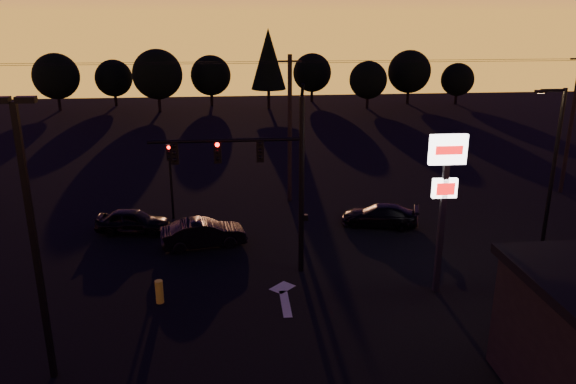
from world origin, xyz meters
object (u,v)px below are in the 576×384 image
object	(u,v)px
streetlight	(553,163)
car_left	(133,221)
traffic_signal_mast	(265,168)
car_right	(380,215)
parking_lot_light	(32,226)
pylon_sign	(445,181)
secondary_signal	(170,171)
car_mid	(203,233)
bollard	(159,292)

from	to	relation	value
streetlight	car_left	xyz separation A→B (m)	(-20.84, 3.99, -3.76)
streetlight	car_left	world-z (taller)	streetlight
traffic_signal_mast	car_right	bearing A→B (deg)	38.14
parking_lot_light	pylon_sign	size ratio (longest dim) A/B	1.34
secondary_signal	streetlight	distance (m)	19.89
car_mid	secondary_signal	bearing A→B (deg)	13.60
car_right	secondary_signal	bearing A→B (deg)	-84.46
pylon_sign	car_left	size ratio (longest dim) A/B	1.75
bollard	car_mid	xyz separation A→B (m)	(1.54, 5.67, 0.21)
pylon_sign	car_right	size ratio (longest dim) A/B	1.62
secondary_signal	car_right	world-z (taller)	secondary_signal
car_right	car_left	bearing A→B (deg)	-74.47
car_right	parking_lot_light	bearing A→B (deg)	-32.25
streetlight	bollard	distance (m)	19.33
traffic_signal_mast	car_mid	distance (m)	6.14
car_right	streetlight	bearing A→B (deg)	80.11
streetlight	parking_lot_light	bearing A→B (deg)	-158.35
secondary_signal	car_right	bearing A→B (deg)	-11.21
pylon_sign	car_right	distance (m)	8.83
bollard	car_mid	bearing A→B (deg)	74.80
streetlight	car_left	bearing A→B (deg)	169.17
parking_lot_light	secondary_signal	bearing A→B (deg)	80.21
car_left	pylon_sign	bearing A→B (deg)	-110.65
secondary_signal	car_right	distance (m)	11.97
secondary_signal	car_right	xyz separation A→B (m)	(11.53, -2.29, -2.25)
secondary_signal	streetlight	size ratio (longest dim) A/B	0.54
traffic_signal_mast	parking_lot_light	world-z (taller)	parking_lot_light
pylon_sign	streetlight	xyz separation A→B (m)	(6.91, 4.00, -0.49)
pylon_sign	car_mid	distance (m)	12.36
pylon_sign	car_left	world-z (taller)	pylon_sign
parking_lot_light	car_mid	size ratio (longest dim) A/B	2.15
bollard	car_left	xyz separation A→B (m)	(-2.31, 7.88, 0.17)
traffic_signal_mast	car_left	xyz separation A→B (m)	(-6.83, 5.49, -4.28)
secondary_signal	streetlight	xyz separation A→B (m)	(18.91, -5.99, 1.56)
secondary_signal	parking_lot_light	bearing A→B (deg)	-99.79
bollard	car_mid	size ratio (longest dim) A/B	0.23
secondary_signal	car_mid	size ratio (longest dim) A/B	1.02
secondary_signal	car_mid	bearing A→B (deg)	-65.34
car_left	traffic_signal_mast	bearing A→B (deg)	-119.63
parking_lot_light	streetlight	size ratio (longest dim) A/B	1.14
secondary_signal	bollard	bearing A→B (deg)	-87.76
bollard	car_right	xyz separation A→B (m)	(11.15, 7.59, 0.12)
pylon_sign	car_right	world-z (taller)	pylon_sign
parking_lot_light	pylon_sign	world-z (taller)	parking_lot_light
pylon_sign	car_right	xyz separation A→B (m)	(-0.47, 7.70, -4.30)
pylon_sign	bollard	bearing A→B (deg)	179.44
parking_lot_light	car_right	world-z (taller)	parking_lot_light
traffic_signal_mast	secondary_signal	world-z (taller)	traffic_signal_mast
pylon_sign	secondary_signal	bearing A→B (deg)	140.23
bollard	car_right	world-z (taller)	car_right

